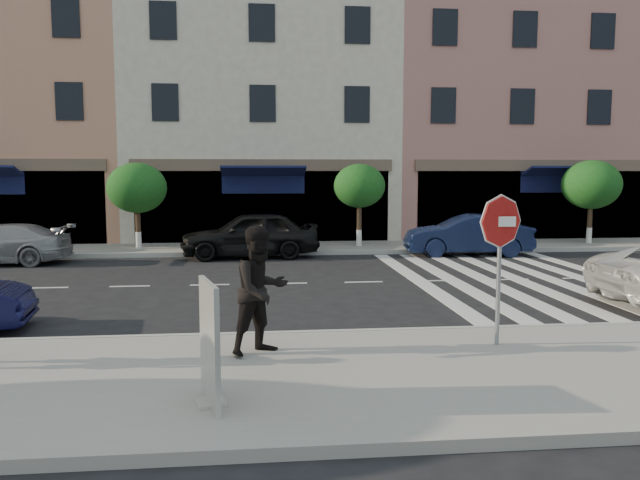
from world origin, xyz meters
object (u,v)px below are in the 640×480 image
(stop_sign, at_px, (500,236))
(car_far_mid, at_px, (250,234))
(walker, at_px, (261,290))
(poster_board, at_px, (210,346))
(car_far_right, at_px, (468,235))

(stop_sign, relative_size, car_far_mid, 0.52)
(walker, height_order, poster_board, walker)
(car_far_right, bearing_deg, car_far_mid, -85.53)
(walker, bearing_deg, stop_sign, -33.40)
(poster_board, height_order, car_far_right, poster_board)
(car_far_mid, height_order, car_far_right, car_far_mid)
(car_far_right, bearing_deg, stop_sign, -10.98)
(stop_sign, xyz_separation_m, car_far_mid, (-4.01, 11.72, -1.11))
(stop_sign, relative_size, walker, 1.23)
(stop_sign, relative_size, poster_board, 1.62)
(poster_board, xyz_separation_m, car_far_mid, (0.33, 13.85, -0.08))
(stop_sign, relative_size, car_far_right, 0.56)
(walker, xyz_separation_m, car_far_mid, (-0.28, 11.80, -0.33))
(walker, distance_m, poster_board, 2.15)
(car_far_mid, distance_m, car_far_right, 7.52)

